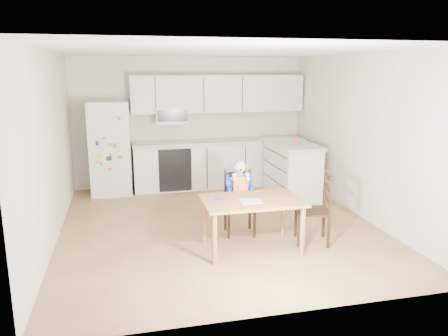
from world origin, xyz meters
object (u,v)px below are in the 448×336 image
kitchen_island (292,170)px  chair_side (320,204)px  dining_table (252,206)px  chair_booster (239,189)px  refrigerator (110,148)px  red_cup (298,140)px

kitchen_island → chair_side: bearing=-102.1°
dining_table → chair_side: (0.94, 0.02, -0.04)m
kitchen_island → dining_table: size_ratio=1.07×
chair_booster → chair_side: 1.11m
dining_table → chair_side: size_ratio=1.31×
dining_table → refrigerator: bearing=119.6°
refrigerator → chair_booster: refrigerator is taller
kitchen_island → chair_side: kitchen_island is taller
refrigerator → dining_table: refrigerator is taller
refrigerator → chair_booster: size_ratio=1.63×
red_cup → chair_booster: 2.12m
kitchen_island → red_cup: red_cup is taller
dining_table → chair_side: bearing=1.4°
chair_booster → refrigerator: bearing=131.1°
chair_booster → chair_side: (0.94, -0.59, -0.09)m
kitchen_island → chair_booster: 2.06m
red_cup → dining_table: size_ratio=0.08×
dining_table → kitchen_island: bearing=56.8°
dining_table → chair_side: 0.94m
dining_table → chair_booster: 0.62m
red_cup → refrigerator: bearing=162.3°
kitchen_island → refrigerator: bearing=162.6°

